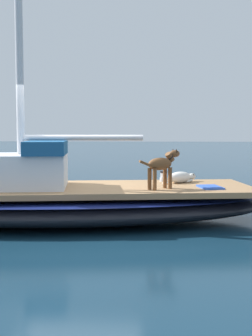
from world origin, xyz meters
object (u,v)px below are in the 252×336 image
at_px(sailboat_main, 72,204).
at_px(deck_winch, 164,177).
at_px(dog_brown, 162,165).
at_px(deck_towel, 210,187).
at_px(dog_white, 181,177).

bearing_deg(sailboat_main, deck_winch, -59.57).
bearing_deg(dog_brown, deck_towel, -75.56).
height_order(deck_winch, deck_towel, deck_winch).
bearing_deg(deck_towel, dog_white, 32.32).
bearing_deg(deck_winch, dog_brown, 178.06).
xyz_separation_m(sailboat_main, dog_white, (0.78, -2.02, 0.43)).
distance_m(dog_white, deck_towel, 0.92).
bearing_deg(deck_towel, sailboat_main, 90.23).
height_order(dog_white, dog_brown, dog_brown).
height_order(sailboat_main, dog_white, dog_white).
xyz_separation_m(dog_white, dog_brown, (-1.00, 0.38, 0.32)).
height_order(dog_brown, deck_towel, dog_brown).
relative_size(dog_white, deck_towel, 1.34).
distance_m(sailboat_main, deck_winch, 2.00).
height_order(dog_brown, deck_winch, dog_brown).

